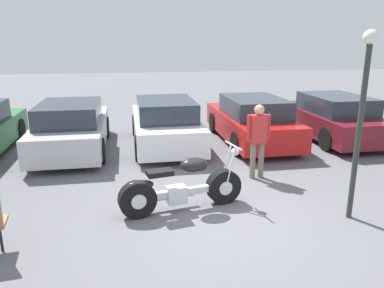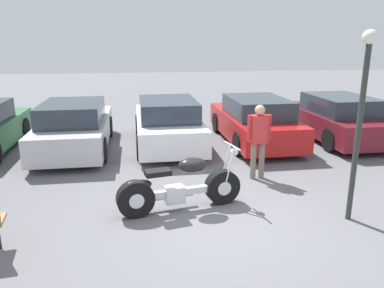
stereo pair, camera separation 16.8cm
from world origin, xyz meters
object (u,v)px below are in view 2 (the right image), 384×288
at_px(parked_car_silver, 75,127).
at_px(person_standing, 259,136).
at_px(lamp_post, 362,106).
at_px(parked_car_maroon, 335,118).
at_px(motorcycle, 179,187).
at_px(parked_car_red, 254,121).
at_px(parked_car_white, 168,123).

xyz_separation_m(parked_car_silver, person_standing, (4.23, -2.87, 0.32)).
xyz_separation_m(lamp_post, person_standing, (-0.92, 2.10, -0.98)).
relative_size(parked_car_silver, parked_car_maroon, 1.00).
bearing_deg(lamp_post, parked_car_maroon, 63.67).
distance_m(parked_car_silver, lamp_post, 7.27).
distance_m(motorcycle, lamp_post, 3.27).
relative_size(parked_car_red, parked_car_maroon, 1.00).
distance_m(parked_car_white, person_standing, 3.44).
distance_m(motorcycle, parked_car_white, 4.31).
bearing_deg(parked_car_silver, parked_car_red, 0.62).
bearing_deg(person_standing, parked_car_red, 73.64).
distance_m(parked_car_maroon, lamp_post, 5.74).
xyz_separation_m(parked_car_silver, parked_car_maroon, (7.62, 0.05, 0.00)).
height_order(parked_car_silver, parked_car_maroon, same).
distance_m(parked_car_maroon, person_standing, 4.49).
bearing_deg(lamp_post, parked_car_red, 90.72).
height_order(parked_car_silver, person_standing, person_standing).
relative_size(parked_car_white, parked_car_red, 1.00).
xyz_separation_m(parked_car_white, parked_car_maroon, (5.08, -0.07, 0.00)).
relative_size(motorcycle, person_standing, 1.39).
distance_m(parked_car_white, lamp_post, 5.85).
distance_m(parked_car_red, person_standing, 3.06).
height_order(parked_car_white, lamp_post, lamp_post).
bearing_deg(person_standing, parked_car_white, 119.44).
xyz_separation_m(motorcycle, person_standing, (1.87, 1.31, 0.54)).
height_order(motorcycle, parked_car_maroon, parked_car_maroon).
bearing_deg(motorcycle, parked_car_silver, 119.45).
relative_size(lamp_post, person_standing, 1.90).
relative_size(motorcycle, parked_car_maroon, 0.53).
xyz_separation_m(parked_car_maroon, lamp_post, (-2.48, -5.01, 1.30)).
bearing_deg(motorcycle, person_standing, 35.14).
height_order(parked_car_maroon, lamp_post, lamp_post).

